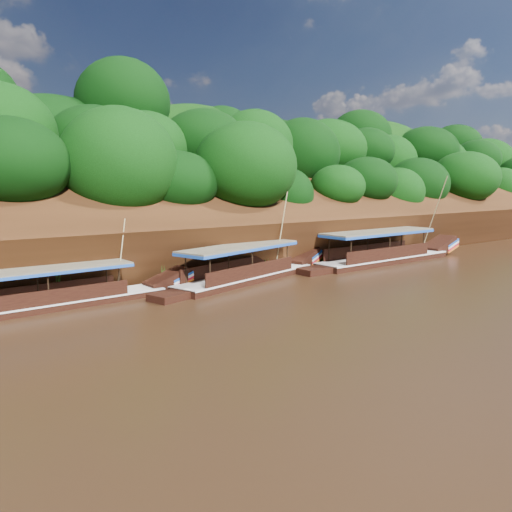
{
  "coord_description": "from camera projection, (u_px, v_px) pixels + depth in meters",
  "views": [
    {
      "loc": [
        -20.93,
        -19.21,
        6.51
      ],
      "look_at": [
        -1.24,
        7.0,
        1.78
      ],
      "focal_mm": 35.0,
      "sensor_mm": 36.0,
      "label": 1
    }
  ],
  "objects": [
    {
      "name": "boat_2",
      "position": [
        72.0,
        296.0,
        26.94
      ],
      "size": [
        13.99,
        2.7,
        4.96
      ],
      "rotation": [
        0.0,
        0.0,
        0.05
      ],
      "color": "black",
      "rests_on": "ground"
    },
    {
      "name": "boat_0",
      "position": [
        391.0,
        255.0,
        42.01
      ],
      "size": [
        16.96,
        3.36,
        7.73
      ],
      "rotation": [
        0.0,
        0.0,
        0.02
      ],
      "color": "black",
      "rests_on": "ground"
    },
    {
      "name": "ground",
      "position": [
        346.0,
        299.0,
        28.58
      ],
      "size": [
        160.0,
        160.0,
        0.0
      ],
      "primitive_type": "plane",
      "color": "black",
      "rests_on": "ground"
    },
    {
      "name": "boat_1",
      "position": [
        254.0,
        271.0,
        34.22
      ],
      "size": [
        14.53,
        5.73,
        6.46
      ],
      "rotation": [
        0.0,
        0.0,
        0.26
      ],
      "color": "black",
      "rests_on": "ground"
    },
    {
      "name": "reeds",
      "position": [
        215.0,
        266.0,
        34.38
      ],
      "size": [
        50.82,
        2.22,
        2.14
      ],
      "color": "#2F5E17",
      "rests_on": "ground"
    },
    {
      "name": "riverbank",
      "position": [
        165.0,
        234.0,
        46.28
      ],
      "size": [
        120.0,
        30.06,
        19.4
      ],
      "color": "black",
      "rests_on": "ground"
    }
  ]
}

